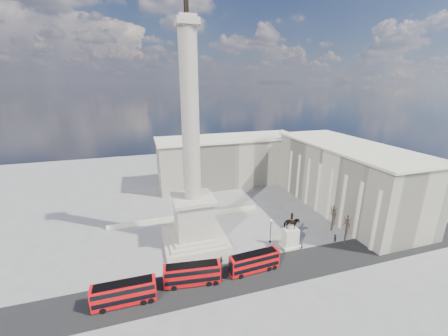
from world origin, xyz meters
The scene contains 17 objects.
ground centered at (0.00, 0.00, 0.00)m, with size 180.00×180.00×0.00m, color gray.
asphalt_road centered at (5.00, -10.00, 0.00)m, with size 120.00×9.00×0.01m, color black.
nelsons_column centered at (0.00, 5.00, 12.92)m, with size 14.00×14.00×49.85m.
balustrade_wall centered at (0.00, 16.00, 0.55)m, with size 40.00×0.60×1.10m, color beige.
building_east centered at (45.00, 10.00, 9.32)m, with size 19.00×46.00×18.60m.
building_northeast centered at (20.00, 40.00, 8.32)m, with size 51.00×17.00×16.60m.
red_bus_a centered at (-14.60, -10.56, 2.15)m, with size 10.11×2.47×4.09m.
red_bus_b centered at (-3.13, -9.21, 2.15)m, with size 10.31×3.52×4.10m.
red_bus_c centered at (8.87, -9.19, 2.08)m, with size 9.90×2.92×3.96m.
victorian_lamp centered at (16.23, -1.05, 3.41)m, with size 0.50×0.50×5.80m.
equestrian_statue centered at (19.66, -3.87, 2.89)m, with size 4.00×3.00×8.33m.
bare_tree_near centered at (32.15, -6.35, 5.84)m, with size 1.69×1.69×7.41m.
bare_tree_mid centered at (32.97, -0.76, 5.54)m, with size 1.85×1.85×7.03m.
bare_tree_far centered at (38.04, 14.90, 5.30)m, with size 1.65×1.65×6.73m.
pedestrian_walking centered at (21.59, -5.65, 0.78)m, with size 0.57×0.37×1.56m, color black.
pedestrian_standing centered at (30.39, -5.16, 0.93)m, with size 0.90×0.70×1.86m, color black.
pedestrian_crossing centered at (3.34, -5.38, 0.91)m, with size 1.07×0.44×1.82m, color black.
Camera 1 is at (-9.94, -50.20, 34.81)m, focal length 22.00 mm.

